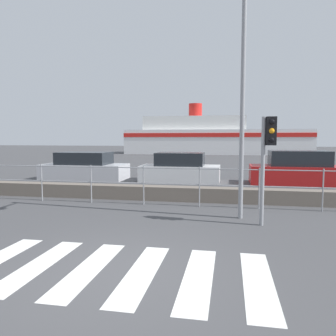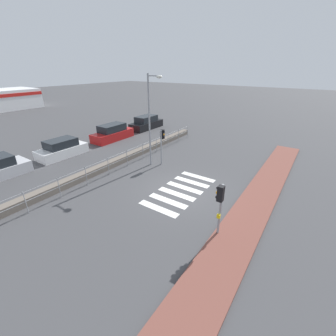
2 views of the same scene
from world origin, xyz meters
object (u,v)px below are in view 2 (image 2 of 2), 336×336
Objects in this scene: streetlamp at (151,112)px; parked_car_red at (112,133)px; traffic_light_far at (162,139)px; parked_car_white at (62,149)px; parked_car_black at (146,123)px; traffic_light_near at (220,200)px.

parked_car_red is (2.86, 7.38, -3.29)m from streetlamp.
traffic_light_far is 0.68× the size of parked_car_white.
parked_car_black is at bearing 0.00° from parked_car_red.
streetlamp reaches higher than parked_car_white.
traffic_light_near is 16.29m from parked_car_red.
traffic_light_near is 8.41m from traffic_light_far.
parked_car_white is (1.87, 14.45, -1.23)m from traffic_light_near.
parked_car_red is at bearing 62.76° from traffic_light_near.
traffic_light_near reaches higher than parked_car_white.
traffic_light_near reaches higher than parked_car_red.
streetlamp reaches higher than traffic_light_near.
streetlamp reaches higher than parked_car_red.
traffic_light_far is 0.60× the size of parked_car_red.
streetlamp is 1.64× the size of parked_car_white.
parked_car_black is at bearing 48.43° from traffic_light_near.
traffic_light_far is (5.17, 6.63, 0.12)m from traffic_light_near.
traffic_light_near is at bearing -131.57° from parked_car_black.
traffic_light_far is at bearing -106.16° from parked_car_red.
streetlamp is 8.54m from parked_car_white.
traffic_light_near is 19.35m from parked_car_black.
parked_car_white is at bearing 82.62° from traffic_light_near.
parked_car_black is (5.38, 0.00, -0.02)m from parked_car_red.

